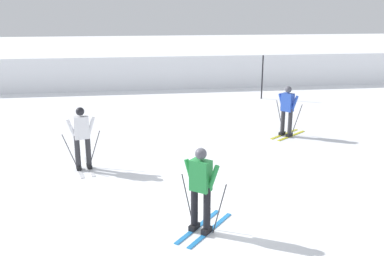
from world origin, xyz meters
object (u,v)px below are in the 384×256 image
Objects in this scene: skier_green at (201,188)px; trail_marker_pole at (262,77)px; skier_blue at (287,110)px; skier_white at (82,137)px.

skier_green is 0.83× the size of trail_marker_pole.
skier_blue is 0.83× the size of trail_marker_pole.
trail_marker_pole is (7.50, 8.35, 0.11)m from skier_white.
skier_green is at bearing -55.73° from skier_white.
skier_blue is 6.83m from skier_white.
trail_marker_pole is (4.94, 12.12, 0.11)m from skier_green.
skier_white is 0.83× the size of trail_marker_pole.
trail_marker_pole is at bearing 48.06° from skier_white.
skier_green is 4.55m from skier_white.
skier_blue is 7.13m from skier_green.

